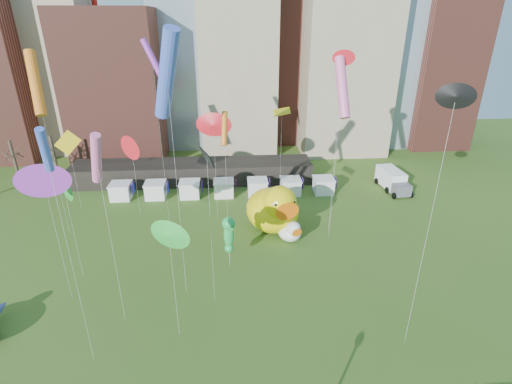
{
  "coord_description": "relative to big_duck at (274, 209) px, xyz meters",
  "views": [
    {
      "loc": [
        2.09,
        -16.53,
        24.01
      ],
      "look_at": [
        3.97,
        10.2,
        12.0
      ],
      "focal_mm": 27.0,
      "sensor_mm": 36.0,
      "label": 1
    }
  ],
  "objects": [
    {
      "name": "kite_11",
      "position": [
        -9.77,
        -16.7,
        6.47
      ],
      "size": [
        2.18,
        1.34,
        10.7
      ],
      "color": "silver",
      "rests_on": "ground"
    },
    {
      "name": "seahorse_green",
      "position": [
        -5.49,
        -7.08,
        1.04
      ],
      "size": [
        1.65,
        1.93,
        5.84
      ],
      "rotation": [
        0.0,
        0.0,
        0.2
      ],
      "color": "silver",
      "rests_on": "ground"
    },
    {
      "name": "seahorse_purple",
      "position": [
        1.68,
        -2.25,
        0.49
      ],
      "size": [
        1.31,
        1.52,
        4.9
      ],
      "rotation": [
        0.0,
        0.0,
        0.25
      ],
      "color": "silver",
      "rests_on": "ground"
    },
    {
      "name": "kite_2",
      "position": [
        -6.95,
        -12.6,
        11.01
      ],
      "size": [
        1.35,
        2.93,
        14.61
      ],
      "color": "silver",
      "rests_on": "ground"
    },
    {
      "name": "kite_6",
      "position": [
        -5.59,
        -5.05,
        11.34
      ],
      "size": [
        0.76,
        1.94,
        16.04
      ],
      "color": "silver",
      "rests_on": "ground"
    },
    {
      "name": "small_duck",
      "position": [
        1.7,
        -2.46,
        -1.75
      ],
      "size": [
        3.53,
        4.08,
        2.88
      ],
      "rotation": [
        0.0,
        0.0,
        0.29
      ],
      "color": "white",
      "rests_on": "ground"
    },
    {
      "name": "kite_3",
      "position": [
        -20.56,
        -7.76,
        6.79
      ],
      "size": [
        1.85,
        2.28,
        11.17
      ],
      "color": "silver",
      "rests_on": "ground"
    },
    {
      "name": "vendor_tents",
      "position": [
        -6.17,
        11.0,
        -1.96
      ],
      "size": [
        33.24,
        2.8,
        2.4
      ],
      "color": "white",
      "rests_on": "ground"
    },
    {
      "name": "kite_9",
      "position": [
        -14.69,
        -14.66,
        11.84
      ],
      "size": [
        1.92,
        2.46,
        17.02
      ],
      "color": "silver",
      "rests_on": "ground"
    },
    {
      "name": "kite_15",
      "position": [
        -20.44,
        -11.25,
        8.95
      ],
      "size": [
        2.97,
        0.83,
        13.49
      ],
      "color": "silver",
      "rests_on": "ground"
    },
    {
      "name": "kite_8",
      "position": [
        6.79,
        -0.67,
        17.3
      ],
      "size": [
        1.61,
        0.34,
        21.27
      ],
      "color": "silver",
      "rests_on": "ground"
    },
    {
      "name": "kite_1",
      "position": [
        6.55,
        -1.94,
        14.6
      ],
      "size": [
        1.56,
        3.72,
        20.75
      ],
      "color": "silver",
      "rests_on": "ground"
    },
    {
      "name": "skyline",
      "position": [
        -4.94,
        36.06,
        18.37
      ],
      "size": [
        101.0,
        23.0,
        68.0
      ],
      "color": "brown",
      "rests_on": "ground"
    },
    {
      "name": "kite_5",
      "position": [
        -16.1,
        -18.83,
        13.82
      ],
      "size": [
        1.21,
        1.89,
        18.49
      ],
      "color": "silver",
      "rests_on": "ground"
    },
    {
      "name": "kite_13",
      "position": [
        -9.73,
        -10.96,
        17.12
      ],
      "size": [
        3.31,
        4.17,
        23.76
      ],
      "color": "silver",
      "rests_on": "ground"
    },
    {
      "name": "big_duck",
      "position": [
        0.0,
        0.0,
        0.0
      ],
      "size": [
        8.06,
        9.42,
        6.69
      ],
      "rotation": [
        0.0,
        0.0,
        0.26
      ],
      "color": "yellow",
      "rests_on": "ground"
    },
    {
      "name": "kite_7",
      "position": [
        -13.15,
        2.6,
        17.17
      ],
      "size": [
        2.49,
        1.42,
        22.31
      ],
      "color": "silver",
      "rests_on": "ground"
    },
    {
      "name": "box_truck",
      "position": [
        19.67,
        11.58,
        -1.53
      ],
      "size": [
        3.35,
        7.25,
        2.99
      ],
      "rotation": [
        0.0,
        0.0,
        0.09
      ],
      "color": "white",
      "rests_on": "ground"
    },
    {
      "name": "kite_4",
      "position": [
        -25.85,
        7.65,
        6.47
      ],
      "size": [
        3.36,
        0.56,
        11.31
      ],
      "color": "silver",
      "rests_on": "ground"
    },
    {
      "name": "kite_16",
      "position": [
        -17.4,
        5.49,
        6.39
      ],
      "size": [
        2.29,
        2.48,
        10.97
      ],
      "color": "silver",
      "rests_on": "ground"
    },
    {
      "name": "pavilion",
      "position": [
        -11.19,
        17.0,
        -1.47
      ],
      "size": [
        38.0,
        6.0,
        3.2
      ],
      "primitive_type": "cube",
      "color": "black",
      "rests_on": "ground"
    },
    {
      "name": "kite_12",
      "position": [
        1.52,
        6.25,
        10.34
      ],
      "size": [
        2.48,
        1.97,
        13.91
      ],
      "color": "silver",
      "rests_on": "ground"
    },
    {
      "name": "kite_0",
      "position": [
        -6.99,
        3.59,
        9.54
      ],
      "size": [
        2.91,
        0.89,
        14.06
      ],
      "color": "silver",
      "rests_on": "ground"
    },
    {
      "name": "kite_14",
      "position": [
        -25.16,
        1.17,
        14.92
      ],
      "size": [
        2.44,
        4.06,
        21.33
      ],
      "color": "silver",
      "rests_on": "ground"
    },
    {
      "name": "bare_trees",
      "position": [
        -37.36,
        15.54,
        0.94
      ],
      "size": [
        8.44,
        6.44,
        8.5
      ],
      "color": "#382B21",
      "rests_on": "ground"
    },
    {
      "name": "kite_10",
      "position": [
        8.72,
        -18.74,
        16.59
      ],
      "size": [
        1.57,
        0.69,
        20.55
      ],
      "color": "silver",
      "rests_on": "ground"
    }
  ]
}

